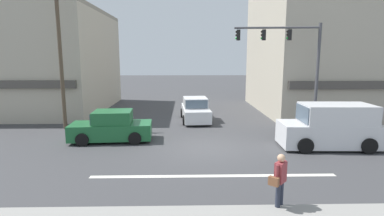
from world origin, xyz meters
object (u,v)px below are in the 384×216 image
object	(u,v)px
traffic_light_mast	(295,57)
van_approaching_near	(331,127)
utility_pole_near_left	(61,60)
sedan_crossing_center	(112,127)
sedan_waiting_far	(195,110)
pedestrian_foreground_with_bag	(280,179)
street_tree	(299,63)

from	to	relation	value
traffic_light_mast	van_approaching_near	distance (m)	4.87
utility_pole_near_left	sedan_crossing_center	xyz separation A→B (m)	(3.50, -2.79, -3.44)
sedan_waiting_far	pedestrian_foreground_with_bag	bearing A→B (deg)	-81.18
van_approaching_near	traffic_light_mast	bearing A→B (deg)	100.40
pedestrian_foreground_with_bag	street_tree	bearing A→B (deg)	67.87
traffic_light_mast	pedestrian_foreground_with_bag	world-z (taller)	traffic_light_mast
traffic_light_mast	van_approaching_near	bearing A→B (deg)	-79.60
sedan_waiting_far	van_approaching_near	world-z (taller)	van_approaching_near
street_tree	utility_pole_near_left	world-z (taller)	utility_pole_near_left
street_tree	van_approaching_near	bearing A→B (deg)	-99.26
sedan_waiting_far	sedan_crossing_center	size ratio (longest dim) A/B	1.00
traffic_light_mast	utility_pole_near_left	bearing A→B (deg)	177.01
street_tree	sedan_crossing_center	xyz separation A→B (m)	(-12.05, -6.42, -3.17)
street_tree	pedestrian_foreground_with_bag	size ratio (longest dim) A/B	3.49
street_tree	traffic_light_mast	bearing A→B (deg)	-113.95
utility_pole_near_left	van_approaching_near	xyz separation A→B (m)	(14.27, -4.24, -3.15)
utility_pole_near_left	traffic_light_mast	bearing A→B (deg)	-2.99
sedan_crossing_center	sedan_waiting_far	bearing A→B (deg)	47.79
street_tree	pedestrian_foreground_with_bag	xyz separation A→B (m)	(-5.63, -13.83, -2.93)
traffic_light_mast	sedan_waiting_far	xyz separation A→B (m)	(-5.62, 2.89, -3.59)
traffic_light_mast	pedestrian_foreground_with_bag	bearing A→B (deg)	-111.29
street_tree	pedestrian_foreground_with_bag	distance (m)	15.21
utility_pole_near_left	sedan_waiting_far	distance (m)	8.98
street_tree	van_approaching_near	xyz separation A→B (m)	(-1.28, -7.87, -2.87)
van_approaching_near	pedestrian_foreground_with_bag	distance (m)	7.37
sedan_crossing_center	van_approaching_near	bearing A→B (deg)	-7.66
van_approaching_near	street_tree	bearing A→B (deg)	80.74
van_approaching_near	pedestrian_foreground_with_bag	bearing A→B (deg)	-126.08
utility_pole_near_left	traffic_light_mast	distance (m)	13.64
street_tree	sedan_crossing_center	bearing A→B (deg)	-151.94
pedestrian_foreground_with_bag	sedan_waiting_far	bearing A→B (deg)	98.82
sedan_waiting_far	pedestrian_foreground_with_bag	distance (m)	12.52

